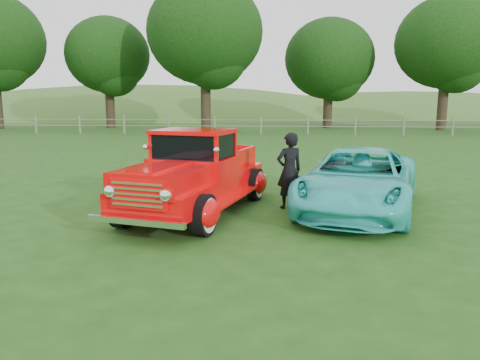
# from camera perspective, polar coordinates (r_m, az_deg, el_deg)

# --- Properties ---
(ground) EXTENTS (140.00, 140.00, 0.00)m
(ground) POSITION_cam_1_polar(r_m,az_deg,el_deg) (8.63, -1.63, -6.34)
(ground) COLOR #1D4512
(ground) RESTS_ON ground
(distant_hills) EXTENTS (116.00, 60.00, 18.00)m
(distant_hills) POSITION_cam_1_polar(r_m,az_deg,el_deg) (68.24, -0.01, 4.31)
(distant_hills) COLOR #3A6424
(distant_hills) RESTS_ON ground
(fence_line) EXTENTS (48.00, 0.12, 1.20)m
(fence_line) POSITION_cam_1_polar(r_m,az_deg,el_deg) (30.30, 2.57, 6.68)
(fence_line) COLOR slate
(fence_line) RESTS_ON ground
(tree_mid_west) EXTENTS (6.40, 6.40, 8.46)m
(tree_mid_west) POSITION_cam_1_polar(r_m,az_deg,el_deg) (38.57, -15.82, 14.43)
(tree_mid_west) COLOR black
(tree_mid_west) RESTS_ON ground
(tree_near_west) EXTENTS (8.00, 8.00, 10.42)m
(tree_near_west) POSITION_cam_1_polar(r_m,az_deg,el_deg) (33.86, -4.30, 17.53)
(tree_near_west) COLOR black
(tree_near_west) RESTS_ON ground
(tree_near_east) EXTENTS (6.80, 6.80, 8.33)m
(tree_near_east) POSITION_cam_1_polar(r_m,az_deg,el_deg) (37.57, 10.83, 14.28)
(tree_near_east) COLOR black
(tree_near_east) RESTS_ON ground
(tree_mid_east) EXTENTS (7.20, 7.20, 9.44)m
(tree_mid_east) POSITION_cam_1_polar(r_m,az_deg,el_deg) (37.46, 23.94, 15.05)
(tree_mid_east) COLOR black
(tree_mid_east) RESTS_ON ground
(red_pickup) EXTENTS (3.12, 5.26, 1.78)m
(red_pickup) POSITION_cam_1_polar(r_m,az_deg,el_deg) (9.92, -5.43, 0.52)
(red_pickup) COLOR black
(red_pickup) RESTS_ON ground
(teal_sedan) EXTENTS (3.56, 5.28, 1.35)m
(teal_sedan) POSITION_cam_1_polar(r_m,az_deg,el_deg) (10.38, 14.30, -0.02)
(teal_sedan) COLOR #33CDC5
(teal_sedan) RESTS_ON ground
(man) EXTENTS (0.73, 0.63, 1.68)m
(man) POSITION_cam_1_polar(r_m,az_deg,el_deg) (10.34, 6.03, 1.15)
(man) COLOR black
(man) RESTS_ON ground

